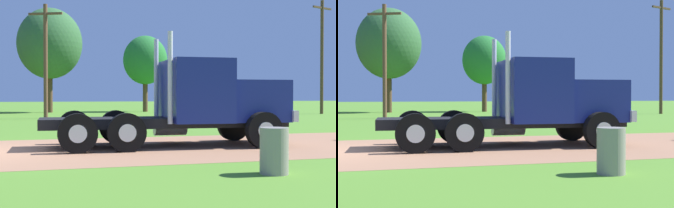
% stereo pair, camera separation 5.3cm
% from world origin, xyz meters
% --- Properties ---
extents(truck_foreground_white, '(7.26, 2.97, 3.20)m').
position_xyz_m(truck_foreground_white, '(6.29, 0.28, 1.22)').
color(truck_foreground_white, black).
rests_on(truck_foreground_white, ground_plane).
extents(steel_barrel, '(0.53, 0.53, 0.87)m').
position_xyz_m(steel_barrel, '(5.92, -4.94, 0.44)').
color(steel_barrel, gray).
rests_on(steel_barrel, ground_plane).
extents(utility_pole_near, '(2.08, 1.00, 7.21)m').
position_xyz_m(utility_pole_near, '(2.28, 17.95, 3.85)').
color(utility_pole_near, brown).
rests_on(utility_pole_near, ground_plane).
extents(utility_pole_far, '(2.12, 0.88, 9.02)m').
position_xyz_m(utility_pole_far, '(23.63, 20.11, 4.77)').
color(utility_pole_far, '#4E3925').
rests_on(utility_pole_far, ground_plane).
extents(tree_mid, '(5.51, 5.51, 8.96)m').
position_xyz_m(tree_mid, '(2.88, 29.00, 5.91)').
color(tree_mid, '#513823').
rests_on(tree_mid, ground_plane).
extents(tree_right, '(3.99, 3.99, 6.85)m').
position_xyz_m(tree_right, '(11.22, 28.80, 4.63)').
color(tree_right, '#513823').
rests_on(tree_right, ground_plane).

